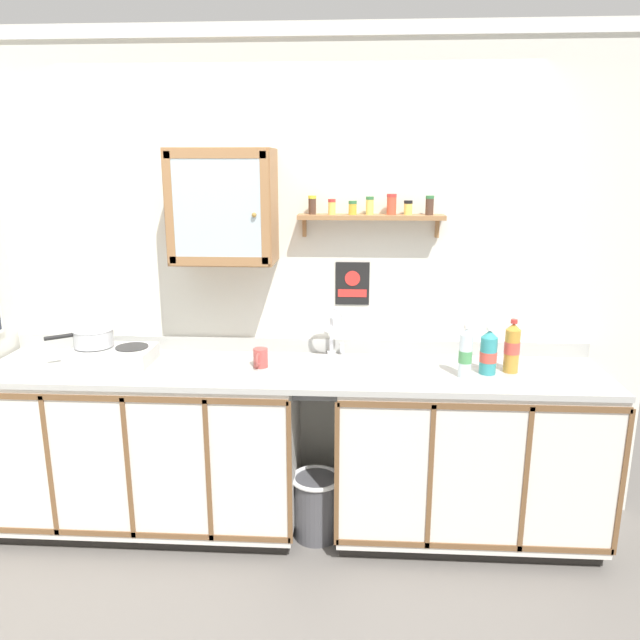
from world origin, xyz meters
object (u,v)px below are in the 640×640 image
bottle_water_clear_2 (465,354)px  mug (260,358)px  bottle_juice_amber_1 (512,348)px  warning_sign (352,284)px  sink (327,371)px  wall_cabinet (223,207)px  bottle_detergent_teal_0 (488,353)px  saucepan (93,337)px  trash_bin (316,505)px  hot_plate_stove (112,355)px

bottle_water_clear_2 → mug: bottle_water_clear_2 is taller
bottle_juice_amber_1 → warning_sign: 0.91m
sink → mug: size_ratio=4.65×
sink → wall_cabinet: 1.02m
mug → sink: bearing=4.7°
wall_cabinet → warning_sign: size_ratio=2.46×
bottle_detergent_teal_0 → sink: bearing=176.0°
bottle_water_clear_2 → sink: bearing=170.3°
wall_cabinet → bottle_water_clear_2: bearing=-10.3°
saucepan → bottle_detergent_teal_0: 2.09m
warning_sign → trash_bin: (-0.18, -0.35, -1.16)m
wall_cabinet → hot_plate_stove: bearing=-169.7°
bottle_water_clear_2 → wall_cabinet: (-1.24, 0.23, 0.70)m
bottle_detergent_teal_0 → bottle_juice_amber_1: (0.12, 0.03, 0.02)m
hot_plate_stove → bottle_water_clear_2: size_ratio=1.58×
hot_plate_stove → bottle_detergent_teal_0: bearing=-1.6°
saucepan → bottle_detergent_teal_0: bottle_detergent_teal_0 is taller
mug → wall_cabinet: size_ratio=0.20×
bottle_detergent_teal_0 → hot_plate_stove: bearing=178.4°
sink → mug: bearing=-175.3°
hot_plate_stove → warning_sign: (1.28, 0.26, 0.36)m
mug → wall_cabinet: (-0.20, 0.14, 0.78)m
mug → wall_cabinet: 0.81m
saucepan → wall_cabinet: (0.72, 0.09, 0.69)m
bottle_water_clear_2 → mug: 1.05m
mug → saucepan: bearing=177.3°
bottle_water_clear_2 → warning_sign: size_ratio=1.15×
bottle_juice_amber_1 → hot_plate_stove: bearing=179.4°
hot_plate_stove → mug: bearing=-1.7°
bottle_juice_amber_1 → mug: size_ratio=2.38×
bottle_detergent_teal_0 → bottle_juice_amber_1: bottle_juice_amber_1 is taller
mug → warning_sign: warning_sign is taller
hot_plate_stove → wall_cabinet: size_ratio=0.74×
hot_plate_stove → mug: 0.81m
mug → trash_bin: 0.87m
hot_plate_stove → wall_cabinet: (0.61, 0.11, 0.78)m
bottle_juice_amber_1 → bottle_water_clear_2: (-0.25, -0.09, -0.01)m
sink → trash_bin: (-0.05, -0.09, -0.74)m
bottle_juice_amber_1 → trash_bin: 1.34m
bottle_detergent_teal_0 → bottle_water_clear_2: 0.14m
mug → warning_sign: (0.48, 0.29, 0.35)m
saucepan → wall_cabinet: bearing=7.3°
wall_cabinet → warning_sign: (0.67, 0.15, -0.43)m
saucepan → bottle_juice_amber_1: bottle_juice_amber_1 is taller
mug → warning_sign: 0.66m
hot_plate_stove → saucepan: saucepan is taller
bottle_juice_amber_1 → bottle_water_clear_2: bearing=-159.4°
bottle_detergent_teal_0 → wall_cabinet: 1.55m
bottle_juice_amber_1 → wall_cabinet: (-1.49, 0.13, 0.70)m
hot_plate_stove → trash_bin: bearing=-4.6°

